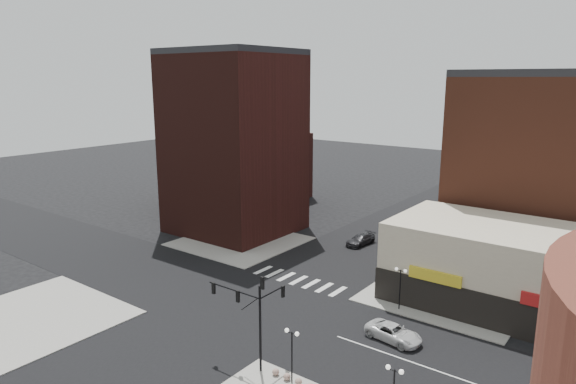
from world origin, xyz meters
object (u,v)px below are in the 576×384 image
Objects in this scene: street_lamp_se_a at (292,343)px; street_lamp_se_b at (394,381)px; dark_sedan_north at (361,240)px; traffic_signal at (253,307)px; street_lamp_ne at (400,278)px; white_suv at (394,333)px.

street_lamp_se_a is 8.00m from street_lamp_se_b.
street_lamp_se_b is 37.07m from dark_sedan_north.
traffic_signal is 11.88m from street_lamp_se_b.
street_lamp_ne is at bearing -44.17° from dark_sedan_north.
white_suv is at bearing 55.82° from traffic_signal.
dark_sedan_north is (-14.86, 20.95, 0.03)m from white_suv.
traffic_signal is 4.12m from street_lamp_se_a.
street_lamp_se_a is 0.85× the size of dark_sedan_north.
street_lamp_se_a is 1.00× the size of street_lamp_se_b.
street_lamp_se_b reaches higher than dark_sedan_north.
street_lamp_se_b is at bearing 0.00° from street_lamp_se_a.
street_lamp_se_b is 0.85× the size of dark_sedan_north.
dark_sedan_north is at bearing 110.55° from street_lamp_se_a.
street_lamp_ne is (4.76, 15.83, -1.67)m from traffic_signal.
dark_sedan_north is (-12.73, 15.28, -2.58)m from street_lamp_ne.
traffic_signal reaches higher than street_lamp_se_a.
white_suv is at bearing -48.60° from dark_sedan_north.
traffic_signal is 16.62m from street_lamp_ne.
dark_sedan_north is (-7.96, 31.11, -4.25)m from traffic_signal.
street_lamp_se_b is 17.46m from street_lamp_ne.
street_lamp_ne is 20.05m from dark_sedan_north.
street_lamp_ne is at bearing 73.25° from traffic_signal.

